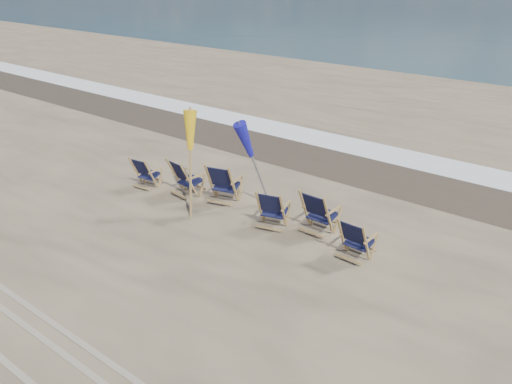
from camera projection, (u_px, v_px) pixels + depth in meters
surf_foam at (377, 151)px, 15.14m from camera, size 200.00×1.40×0.01m
wet_sand_strip at (355, 166)px, 14.06m from camera, size 200.00×2.60×0.00m
tire_tracks at (45, 366)px, 7.13m from camera, size 80.00×1.30×0.01m
beach_chair_0 at (151, 175)px, 12.36m from camera, size 0.64×0.70×0.88m
beach_chair_1 at (189, 182)px, 11.84m from camera, size 0.73×0.80×1.00m
beach_chair_2 at (233, 186)px, 11.54m from camera, size 0.85×0.91×1.06m
beach_chair_3 at (283, 212)px, 10.45m from camera, size 0.77×0.82×0.95m
beach_chair_4 at (328, 217)px, 10.16m from camera, size 0.69×0.77×1.04m
beach_chair_5 at (366, 245)px, 9.27m from camera, size 0.62×0.69×0.93m
umbrella_yellow at (188, 137)px, 10.61m from camera, size 0.30×0.30×2.39m
umbrella_blue at (257, 138)px, 10.95m from camera, size 0.30×0.30×2.27m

